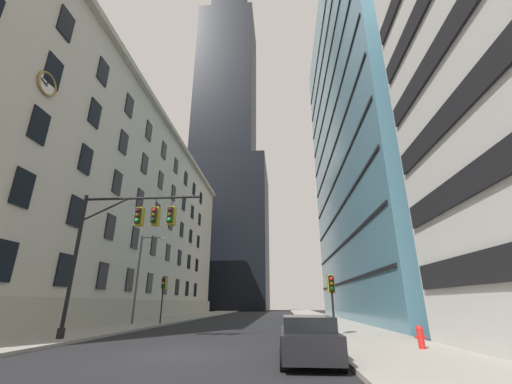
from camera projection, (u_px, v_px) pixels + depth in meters
name	position (u px, v px, depth m)	size (l,w,h in m)	color
ground_plane	(178.00, 355.00, 12.07)	(102.00, 160.00, 0.10)	black
sidewalk_right	(406.00, 354.00, 11.48)	(5.00, 160.00, 0.15)	gray
station_building	(107.00, 212.00, 39.94)	(14.31, 59.45, 25.58)	beige
dark_skyscraper	(226.00, 122.00, 104.81)	(26.67, 26.67, 200.49)	black
glass_office_midrise	(405.00, 129.00, 41.09)	(19.52, 36.14, 46.57)	teal
traffic_signal_mast	(131.00, 229.00, 17.50)	(6.90, 0.63, 7.61)	black
traffic_light_near_right	(331.00, 287.00, 18.48)	(0.40, 0.63, 3.27)	black
traffic_light_far_left	(164.00, 286.00, 28.89)	(0.40, 0.63, 3.93)	black
street_lamppost	(142.00, 270.00, 28.57)	(2.33, 0.32, 7.62)	#47474C
fire_hydrant	(420.00, 336.00, 12.43)	(0.42, 0.26, 0.85)	red
parked_car	(308.00, 338.00, 10.55)	(1.88, 4.46, 1.43)	black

